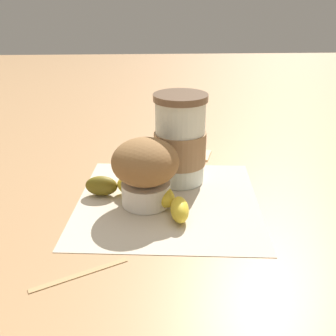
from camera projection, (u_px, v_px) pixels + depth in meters
ground_plane at (168, 201)px, 0.58m from camera, size 3.00×3.00×0.00m
paper_napkin at (168, 200)px, 0.58m from camera, size 0.29×0.29×0.00m
coffee_cup at (180, 141)px, 0.61m from camera, size 0.08×0.08×0.14m
muffin at (145, 169)px, 0.55m from camera, size 0.09×0.09×0.10m
banana at (144, 193)px, 0.57m from camera, size 0.12×0.15×0.03m
sugar_packet at (201, 154)px, 0.74m from camera, size 0.06×0.04×0.01m
wooden_stirrer at (80, 274)px, 0.43m from camera, size 0.06×0.10×0.00m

